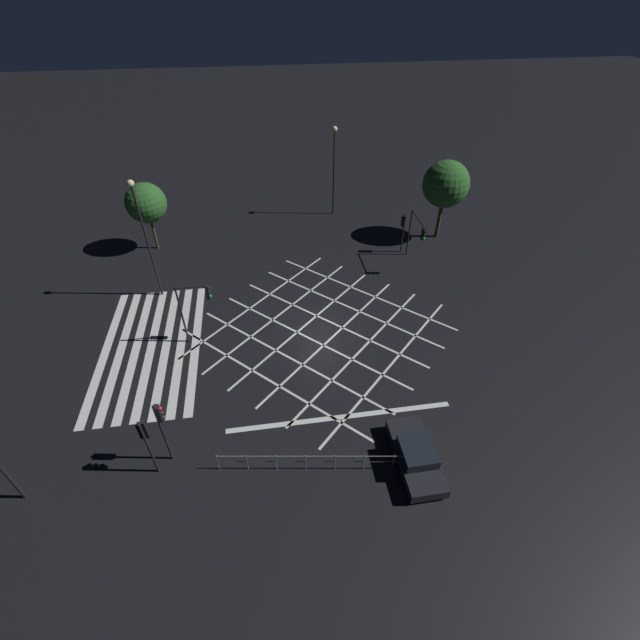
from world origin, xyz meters
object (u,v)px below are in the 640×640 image
street_lamp_far (334,156)px  street_tree_near (146,203)px  street_lamp_west (143,225)px  traffic_light_se_cross (161,422)px  traffic_light_nw_main (418,231)px  traffic_light_nw_cross (403,226)px  traffic_light_se_main (145,437)px  waiting_car (416,455)px  street_tree_far (446,184)px  traffic_light_median_south (196,301)px

street_lamp_far → street_tree_near: bearing=-74.8°
street_lamp_far → street_lamp_west: bearing=-52.4°
traffic_light_se_cross → traffic_light_nw_main: size_ratio=0.97×
traffic_light_nw_cross → street_tree_near: 20.23m
traffic_light_se_main → waiting_car: bearing=-97.0°
traffic_light_nw_main → street_tree_far: size_ratio=0.60×
traffic_light_nw_cross → street_lamp_far: street_lamp_far is taller
street_tree_far → traffic_light_se_cross: bearing=-46.6°
traffic_light_nw_cross → street_tree_far: size_ratio=0.50×
traffic_light_median_south → waiting_car: (10.35, 10.28, -2.46)m
street_lamp_west → street_tree_far: street_lamp_west is taller
street_lamp_far → traffic_light_median_south: bearing=-33.9°
traffic_light_se_cross → street_lamp_far: bearing=64.2°
traffic_light_nw_main → street_lamp_far: size_ratio=0.50×
traffic_light_nw_cross → street_tree_far: bearing=-152.1°
street_lamp_west → street_lamp_far: size_ratio=1.06×
street_lamp_far → traffic_light_nw_cross: bearing=27.8°
traffic_light_se_cross → street_lamp_far: street_lamp_far is taller
street_tree_near → waiting_car: size_ratio=1.33×
traffic_light_se_cross → street_tree_far: 27.88m
traffic_light_se_main → waiting_car: traffic_light_se_main is taller
street_tree_near → street_lamp_west: bearing=10.1°
waiting_car → traffic_light_se_cross: bearing=80.1°
traffic_light_se_cross → traffic_light_nw_main: traffic_light_nw_main is taller
traffic_light_se_cross → traffic_light_nw_main: 22.37m
street_lamp_west → traffic_light_se_cross: bearing=9.6°
traffic_light_median_south → waiting_car: size_ratio=1.01×
street_lamp_west → street_tree_far: 23.15m
traffic_light_se_cross → traffic_light_se_main: bearing=-142.6°
street_tree_near → street_tree_far: size_ratio=0.85×
street_tree_far → waiting_car: 23.27m
traffic_light_se_cross → traffic_light_nw_cross: (-17.03, 16.27, -0.41)m
traffic_light_nw_cross → waiting_car: 19.73m
traffic_light_se_cross → traffic_light_se_main: size_ratio=1.11×
street_tree_near → waiting_car: (22.68, 14.78, -3.36)m
street_lamp_west → waiting_car: 21.37m
traffic_light_se_cross → waiting_car: 11.60m
traffic_light_nw_main → street_tree_far: 5.76m
traffic_light_nw_main → street_tree_near: street_tree_near is taller
traffic_light_nw_cross → traffic_light_median_south: size_ratio=0.78×
street_lamp_far → street_tree_far: 10.03m
street_lamp_far → street_tree_far: (5.84, 8.12, -0.74)m
traffic_light_se_main → street_tree_near: (-21.21, -2.90, 1.48)m
street_tree_near → traffic_light_se_main: bearing=7.8°
street_lamp_far → street_tree_near: (4.24, -15.64, -1.44)m
street_lamp_west → street_tree_near: street_lamp_west is taller
traffic_light_median_south → street_lamp_west: (-5.45, -3.28, 2.35)m
street_tree_near → street_lamp_far: bearing=105.2°
street_tree_near → street_tree_far: (1.60, 23.76, 0.70)m
traffic_light_se_main → traffic_light_median_south: traffic_light_median_south is taller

